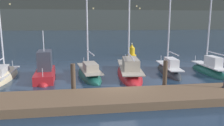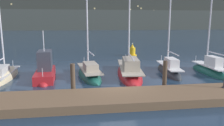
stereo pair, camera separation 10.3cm
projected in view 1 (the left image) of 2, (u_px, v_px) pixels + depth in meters
name	position (u px, v px, depth m)	size (l,w,h in m)	color
ground_plane	(119.00, 91.00, 14.19)	(400.00, 400.00, 0.00)	#1E3347
dock	(126.00, 98.00, 12.13)	(26.76, 2.80, 0.45)	brown
mooring_pile_1	(73.00, 79.00, 13.19)	(0.28, 0.28, 1.93)	#4C3D2D
mooring_pile_2	(165.00, 76.00, 14.00)	(0.28, 0.28, 1.98)	#4C3D2D
sailboat_berth_1	(3.00, 78.00, 17.11)	(1.72, 6.08, 9.02)	beige
motorboat_berth_2	(45.00, 74.00, 17.13)	(1.88, 4.85, 4.39)	red
sailboat_berth_3	(89.00, 75.00, 17.86)	(2.39, 6.02, 9.25)	#195647
sailboat_berth_4	(129.00, 73.00, 18.33)	(2.81, 8.00, 12.24)	red
sailboat_berth_5	(169.00, 71.00, 19.05)	(1.83, 5.70, 8.34)	#2D3338
sailboat_berth_6	(209.00, 71.00, 18.95)	(1.31, 5.18, 7.79)	#195647
channel_buoy	(132.00, 51.00, 28.50)	(1.15, 1.15, 1.72)	gold
hillside_backdrop	(88.00, 12.00, 126.25)	(240.00, 23.00, 21.94)	#333833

